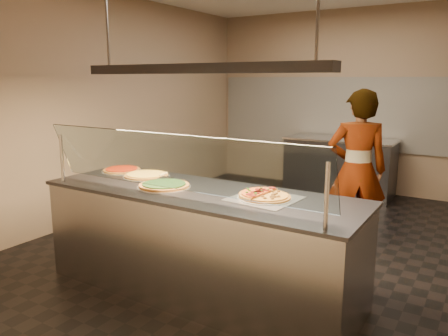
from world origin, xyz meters
The scene contains 18 objects.
ground centered at (0.00, 0.00, -0.01)m, with size 5.00×6.00×0.02m, color black.
wall_back centered at (0.00, 3.01, 1.50)m, with size 5.00×0.02×3.00m, color #93755F.
wall_front centered at (0.00, -3.01, 1.50)m, with size 5.00×0.02×3.00m, color #93755F.
wall_left centered at (-2.51, 0.00, 1.50)m, with size 0.02×6.00×3.00m, color #93755F.
tile_band centered at (0.00, 2.98, 1.30)m, with size 4.90×0.02×1.20m, color silver.
serving_counter centered at (-0.09, -1.41, 0.47)m, with size 2.84×0.94×0.93m.
sneeze_guard centered at (-0.09, -1.76, 1.23)m, with size 2.60×0.18×0.54m.
perforated_tray centered at (0.51, -1.36, 0.94)m, with size 0.54×0.54×0.01m.
half_pizza_pepperoni centered at (0.41, -1.36, 0.96)m, with size 0.24×0.43×0.05m.
half_pizza_sausage centered at (0.61, -1.36, 0.96)m, with size 0.24×0.43×0.04m.
pizza_spinach centered at (-0.42, -1.47, 0.95)m, with size 0.48×0.48×0.03m.
pizza_cheese centered at (-0.84, -1.23, 0.94)m, with size 0.45×0.45×0.03m.
pizza_tomato centered at (-1.23, -1.17, 0.94)m, with size 0.40×0.40×0.03m.
pizza_spatula centered at (-0.63, -1.21, 0.96)m, with size 0.20×0.23×0.02m.
prep_table centered at (-0.07, 2.55, 0.47)m, with size 1.72×0.74×0.93m.
worker centered at (0.77, 0.38, 0.88)m, with size 0.65×0.42×1.77m, color #35343B.
heat_lamp_housing centered at (-0.09, -1.41, 1.95)m, with size 2.30×0.18×0.08m, color #3B3B40.
lamp_rod_left centered at (-1.09, -1.41, 2.50)m, with size 0.02×0.02×1.01m, color #B7B7BC.
Camera 1 is at (2.00, -4.38, 1.87)m, focal length 35.00 mm.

